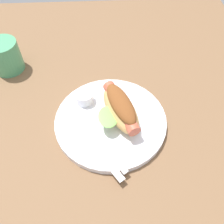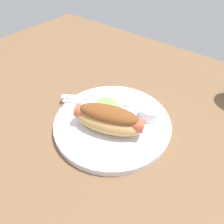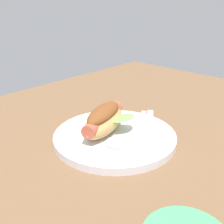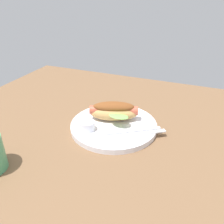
{
  "view_description": "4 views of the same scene",
  "coord_description": "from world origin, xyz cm",
  "px_view_note": "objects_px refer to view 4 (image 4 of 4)",
  "views": [
    {
      "loc": [
        -30.21,
        1.44,
        47.14
      ],
      "look_at": [
        2.19,
        -0.29,
        5.05
      ],
      "focal_mm": 38.81,
      "sensor_mm": 36.0,
      "label": 1
    },
    {
      "loc": [
        23.64,
        -25.89,
        35.28
      ],
      "look_at": [
        2.65,
        0.11,
        4.02
      ],
      "focal_mm": 34.08,
      "sensor_mm": 36.0,
      "label": 2
    },
    {
      "loc": [
        41.84,
        35.5,
        28.86
      ],
      "look_at": [
        2.22,
        -1.37,
        5.99
      ],
      "focal_mm": 44.66,
      "sensor_mm": 36.0,
      "label": 3
    },
    {
      "loc": [
        -18.99,
        55.52,
        38.18
      ],
      "look_at": [
        3.23,
        0.42,
        5.65
      ],
      "focal_mm": 37.14,
      "sensor_mm": 36.0,
      "label": 4
    }
  ],
  "objects_px": {
    "sauce_ramekin": "(87,126)",
    "fork": "(133,131)",
    "hot_dog": "(114,111)",
    "plate": "(113,126)",
    "knife": "(139,134)"
  },
  "relations": [
    {
      "from": "sauce_ramekin",
      "to": "fork",
      "type": "bearing_deg",
      "value": -162.0
    },
    {
      "from": "sauce_ramekin",
      "to": "knife",
      "type": "relative_size",
      "value": 0.28
    },
    {
      "from": "plate",
      "to": "fork",
      "type": "xyz_separation_m",
      "value": [
        -0.07,
        0.02,
        0.01
      ]
    },
    {
      "from": "plate",
      "to": "hot_dog",
      "type": "xyz_separation_m",
      "value": [
        0.01,
        -0.03,
        0.04
      ]
    },
    {
      "from": "plate",
      "to": "knife",
      "type": "distance_m",
      "value": 0.09
    },
    {
      "from": "plate",
      "to": "sauce_ramekin",
      "type": "xyz_separation_m",
      "value": [
        0.06,
        0.06,
        0.02
      ]
    },
    {
      "from": "plate",
      "to": "fork",
      "type": "relative_size",
      "value": 1.74
    },
    {
      "from": "sauce_ramekin",
      "to": "plate",
      "type": "bearing_deg",
      "value": -135.36
    },
    {
      "from": "plate",
      "to": "sauce_ramekin",
      "type": "distance_m",
      "value": 0.08
    },
    {
      "from": "fork",
      "to": "knife",
      "type": "height_order",
      "value": "same"
    },
    {
      "from": "sauce_ramekin",
      "to": "fork",
      "type": "height_order",
      "value": "sauce_ramekin"
    },
    {
      "from": "hot_dog",
      "to": "fork",
      "type": "height_order",
      "value": "hot_dog"
    },
    {
      "from": "hot_dog",
      "to": "knife",
      "type": "height_order",
      "value": "hot_dog"
    },
    {
      "from": "sauce_ramekin",
      "to": "hot_dog",
      "type": "bearing_deg",
      "value": -120.43
    },
    {
      "from": "sauce_ramekin",
      "to": "fork",
      "type": "relative_size",
      "value": 0.29
    }
  ]
}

